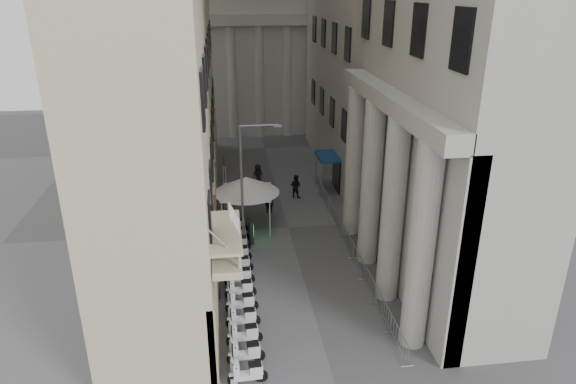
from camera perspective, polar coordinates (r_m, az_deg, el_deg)
name	(u,v)px	position (r m, az deg, el deg)	size (l,w,h in m)	color
iron_fence	(228,239)	(35.08, -6.74, -5.18)	(0.30, 28.00, 1.40)	black
blue_awning	(327,189)	(43.19, 4.30, 0.29)	(1.60, 3.00, 3.00)	navy
flag	(240,372)	(24.23, -5.30, -19.25)	(1.00, 1.40, 8.20)	#9E0C11
scooter_0	(248,383)	(23.68, -4.42, -20.40)	(0.56, 1.40, 1.50)	silver
scooter_1	(247,362)	(24.67, -4.61, -18.33)	(0.56, 1.40, 1.50)	silver
scooter_2	(245,343)	(25.70, -4.78, -16.42)	(0.56, 1.40, 1.50)	silver
scooter_3	(244,326)	(26.76, -4.93, -14.66)	(0.56, 1.40, 1.50)	silver
scooter_4	(243,311)	(27.83, -5.07, -13.03)	(0.56, 1.40, 1.50)	silver
scooter_5	(241,297)	(28.93, -5.20, -11.53)	(0.56, 1.40, 1.50)	silver
scooter_6	(240,284)	(30.05, -5.32, -10.14)	(0.56, 1.40, 1.50)	silver
scooter_7	(239,272)	(31.18, -5.43, -8.85)	(0.56, 1.40, 1.50)	silver
scooter_8	(238,261)	(32.33, -5.53, -7.65)	(0.56, 1.40, 1.50)	silver
scooter_9	(238,251)	(33.49, -5.62, -6.53)	(0.56, 1.40, 1.50)	silver
scooter_10	(237,241)	(34.66, -5.71, -5.49)	(0.56, 1.40, 1.50)	silver
scooter_11	(236,233)	(35.85, -5.79, -4.51)	(0.56, 1.40, 1.50)	silver
barrier_0	(398,349)	(25.83, 12.17, -16.70)	(0.60, 2.40, 1.10)	#A0A2A7
barrier_1	(383,318)	(27.70, 10.47, -13.55)	(0.60, 2.40, 1.10)	#A0A2A7
barrier_2	(369,291)	(29.66, 9.02, -10.81)	(0.60, 2.40, 1.10)	#A0A2A7
barrier_3	(358,268)	(31.70, 7.77, -8.40)	(0.60, 2.40, 1.10)	#A0A2A7
barrier_4	(348,249)	(33.81, 6.70, -6.29)	(0.60, 2.40, 1.10)	#A0A2A7
barrier_5	(340,232)	(35.96, 5.75, -4.42)	(0.60, 2.40, 1.10)	#A0A2A7
barrier_6	(332,217)	(38.15, 4.92, -2.77)	(0.60, 2.40, 1.10)	#A0A2A7
barrier_7	(325,204)	(40.39, 4.18, -1.30)	(0.60, 2.40, 1.10)	#A0A2A7
barrier_8	(320,192)	(42.65, 3.52, 0.02)	(0.60, 2.40, 1.10)	#A0A2A7
security_tent	(244,184)	(35.66, -4.90, 0.84)	(4.58, 4.58, 3.72)	silver
street_lamp	(246,176)	(32.43, -4.65, 1.83)	(2.63, 0.23, 8.06)	gray
info_kiosk	(251,231)	(34.09, -4.15, -4.39)	(0.33, 0.78, 1.61)	black
pedestrian_a	(269,201)	(38.35, -2.12, -0.96)	(0.71, 0.47, 1.96)	black
pedestrian_b	(296,186)	(41.17, 0.85, 0.67)	(0.93, 0.72, 1.91)	black
pedestrian_c	(258,176)	(43.41, -3.34, 1.83)	(0.97, 0.63, 1.98)	black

